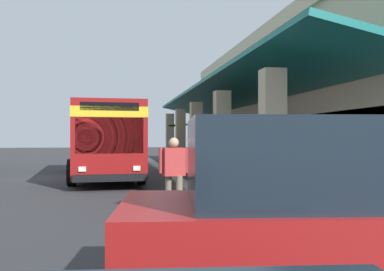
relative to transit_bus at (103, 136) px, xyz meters
The scene contains 7 objects.
ground 6.46m from the transit_bus, 88.78° to the left, with size 120.00×120.00×0.00m, color #2D2D30.
curb_strip 3.54m from the transit_bus, 97.36° to the left, with size 31.68×0.50×0.12m, color #9E998E.
plaza_building 12.76m from the transit_bus, 91.77° to the left, with size 26.70×14.25×6.91m.
transit_bus is the anchor object (origin of this frame).
parked_suv_red 16.91m from the transit_bus, 10.06° to the left, with size 3.10×5.01×1.97m.
pedestrian 10.39m from the transit_bus, 10.62° to the left, with size 0.35×0.71×1.79m.
potted_palm 9.26m from the transit_bus, 150.76° to the left, with size 1.89×1.58×2.77m.
Camera 1 is at (20.49, 2.37, 1.79)m, focal length 41.76 mm.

